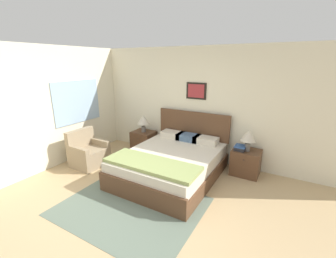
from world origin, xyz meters
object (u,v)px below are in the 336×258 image
at_px(nightstand_by_door, 246,162).
at_px(table_lamp_by_door, 248,136).
at_px(bed, 172,162).
at_px(nightstand_near_window, 144,141).
at_px(armchair, 88,153).
at_px(table_lamp_near_window, 143,120).

relative_size(nightstand_by_door, table_lamp_by_door, 1.26).
xyz_separation_m(bed, table_lamp_by_door, (1.30, 0.82, 0.54)).
distance_m(nightstand_near_window, nightstand_by_door, 2.58).
height_order(nightstand_near_window, table_lamp_by_door, table_lamp_by_door).
height_order(armchair, table_lamp_near_window, table_lamp_near_window).
distance_m(bed, armchair, 1.95).
height_order(armchair, nightstand_by_door, armchair).
distance_m(armchair, nightstand_near_window, 1.44).
height_order(bed, table_lamp_near_window, bed).
xyz_separation_m(nightstand_near_window, table_lamp_near_window, (0.02, -0.02, 0.57)).
height_order(armchair, table_lamp_by_door, table_lamp_by_door).
xyz_separation_m(nightstand_by_door, table_lamp_by_door, (0.00, -0.02, 0.57)).
bearing_deg(table_lamp_near_window, table_lamp_by_door, 0.00).
xyz_separation_m(nightstand_by_door, table_lamp_near_window, (-2.57, -0.02, 0.57)).
relative_size(armchair, nightstand_by_door, 1.44).
bearing_deg(nightstand_by_door, table_lamp_by_door, -77.43).
bearing_deg(armchair, table_lamp_by_door, 113.45).
bearing_deg(table_lamp_near_window, nightstand_by_door, 0.34).
relative_size(nightstand_near_window, table_lamp_near_window, 1.26).
relative_size(bed, table_lamp_near_window, 4.95).
bearing_deg(nightstand_near_window, bed, -32.83).
bearing_deg(nightstand_by_door, nightstand_near_window, 180.00).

